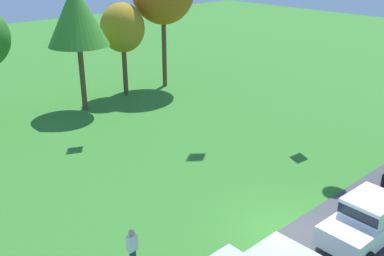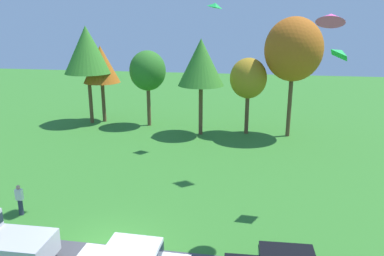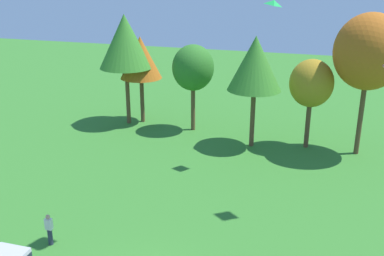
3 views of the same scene
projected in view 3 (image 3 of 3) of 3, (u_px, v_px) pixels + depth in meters
person_beside_suv at (49, 229)px, 22.49m from camera, size 0.36×0.24×1.71m
tree_far_left at (125, 42)px, 38.10m from camera, size 4.55×4.55×9.61m
tree_lone_near at (141, 58)px, 38.94m from camera, size 3.65×3.65×7.70m
tree_left_of_center at (193, 68)px, 37.06m from camera, size 3.48×3.48×7.35m
tree_far_right at (255, 64)px, 33.19m from camera, size 4.07×4.07×8.59m
tree_right_of_center at (311, 84)px, 33.41m from camera, size 3.28×3.28×6.92m
tree_center_back at (369, 52)px, 31.32m from camera, size 4.93×4.93×10.41m
kite_diamond_near_flag at (274, 3)px, 28.22m from camera, size 1.09×0.99×0.49m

